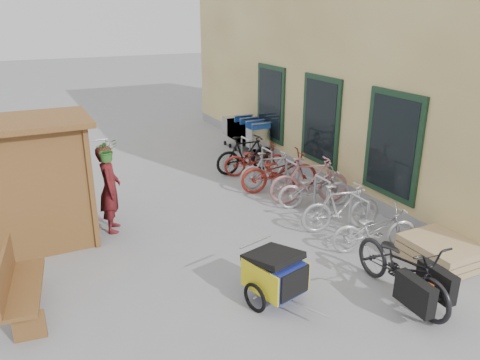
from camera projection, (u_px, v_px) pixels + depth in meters
name	position (u px, v px, depth m)	size (l,w,h in m)	color
ground	(252.00, 264.00, 8.19)	(80.00, 80.00, 0.00)	gray
building	(380.00, 35.00, 13.47)	(6.07, 13.00, 7.00)	#DCC77E
kiosk	(27.00, 166.00, 8.38)	(2.49, 1.65, 2.40)	brown
bike_rack	(292.00, 176.00, 10.99)	(0.05, 5.35, 0.86)	#A5A8AD
pallet_stack	(441.00, 252.00, 8.18)	(1.00, 1.20, 0.40)	tan
bench	(17.00, 285.00, 6.65)	(0.67, 1.62, 1.00)	brown
shopping_carts	(245.00, 131.00, 14.46)	(0.64, 2.15, 1.14)	silver
child_trailer	(275.00, 273.00, 7.02)	(0.95, 1.50, 0.87)	#1C289D
cargo_bike	(404.00, 268.00, 7.07)	(0.78, 2.02, 1.05)	black
person_kiosk	(110.00, 189.00, 9.17)	(0.64, 0.42, 1.77)	maroon
bike_0	(375.00, 229.00, 8.54)	(0.57, 1.63, 0.86)	#ADAEB2
bike_1	(341.00, 208.00, 9.28)	(0.47, 1.65, 0.99)	#ADAEB2
bike_2	(314.00, 189.00, 10.43)	(0.58, 1.67, 0.88)	#ADAEB2
bike_3	(309.00, 180.00, 10.59)	(0.52, 1.84, 1.10)	#BE7B7F
bike_4	(279.00, 172.00, 11.32)	(0.67, 1.92, 1.01)	maroon
bike_5	(271.00, 170.00, 11.56)	(0.44, 1.55, 0.93)	#ADAEB2
bike_6	(256.00, 159.00, 12.43)	(0.59, 1.69, 0.89)	maroon
bike_7	(246.00, 154.00, 12.62)	(0.49, 1.72, 1.04)	black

